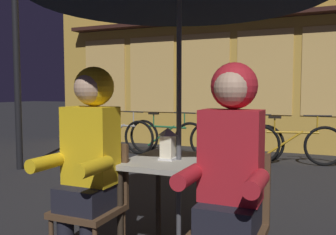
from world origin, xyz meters
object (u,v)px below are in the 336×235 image
object	(u,v)px
chair_right	(232,219)
person_left_hooded	(88,149)
bicycle_fourth	(292,144)
lantern	(168,143)
chair_left	(94,199)
bicycle_third	(235,141)
bicycle_nearest	(117,135)
bicycle_second	(166,137)
cafe_table	(179,173)
person_right_hooded	(230,160)

from	to	relation	value
chair_right	person_left_hooded	bearing A→B (deg)	-176.61
bicycle_fourth	person_left_hooded	bearing A→B (deg)	-102.42
lantern	chair_left	bearing A→B (deg)	-141.15
chair_left	bicycle_third	xyz separation A→B (m)	(-0.00, 4.26, -0.14)
chair_left	person_left_hooded	distance (m)	0.36
bicycle_third	bicycle_fourth	distance (m)	0.96
bicycle_nearest	bicycle_second	world-z (taller)	same
bicycle_nearest	bicycle_third	bearing A→B (deg)	2.18
cafe_table	lantern	world-z (taller)	lantern
cafe_table	bicycle_nearest	distance (m)	4.75
lantern	bicycle_third	bearing A→B (deg)	96.02
cafe_table	chair_left	world-z (taller)	chair_left
person_left_hooded	bicycle_fourth	xyz separation A→B (m)	(0.95, 4.32, -0.50)
bicycle_third	bicycle_fourth	size ratio (longest dim) A/B	1.02
cafe_table	chair_right	size ratio (longest dim) A/B	0.85
bicycle_fourth	bicycle_nearest	bearing A→B (deg)	-178.38
person_left_hooded	bicycle_second	distance (m)	4.54
lantern	person_right_hooded	bearing A→B (deg)	-35.12
cafe_table	chair_right	world-z (taller)	chair_right
person_right_hooded	chair_left	bearing A→B (deg)	176.61
person_left_hooded	bicycle_second	xyz separation A→B (m)	(-1.33, 4.32, -0.50)
cafe_table	person_right_hooded	size ratio (longest dim) A/B	0.53
person_right_hooded	bicycle_second	xyz separation A→B (m)	(-2.29, 4.32, -0.50)
lantern	bicycle_fourth	world-z (taller)	lantern
chair_right	bicycle_fourth	size ratio (longest dim) A/B	0.53
person_left_hooded	bicycle_third	world-z (taller)	person_left_hooded
bicycle_nearest	bicycle_third	distance (m)	2.36
cafe_table	bicycle_fourth	xyz separation A→B (m)	(0.47, 3.89, -0.29)
bicycle_third	chair_right	bearing A→B (deg)	-77.23
chair_left	bicycle_third	distance (m)	4.26
chair_right	person_right_hooded	bearing A→B (deg)	-90.00
cafe_table	bicycle_fourth	bearing A→B (deg)	83.10
chair_right	chair_left	bearing A→B (deg)	180.00
cafe_table	chair_left	size ratio (longest dim) A/B	0.85
bicycle_third	bicycle_nearest	bearing A→B (deg)	-177.82
chair_left	bicycle_fourth	world-z (taller)	chair_left
cafe_table	chair_left	distance (m)	0.62
lantern	chair_left	xyz separation A→B (m)	(-0.41, -0.33, -0.37)
bicycle_fourth	chair_right	bearing A→B (deg)	-89.88
bicycle_nearest	bicycle_fourth	bearing A→B (deg)	1.62
cafe_table	person_right_hooded	xyz separation A→B (m)	(0.48, -0.43, 0.21)
chair_right	bicycle_nearest	world-z (taller)	chair_right
chair_right	bicycle_third	bearing A→B (deg)	102.77
cafe_table	bicycle_third	size ratio (longest dim) A/B	0.44
chair_left	chair_right	size ratio (longest dim) A/B	1.00
bicycle_second	bicycle_third	size ratio (longest dim) A/B	1.00
cafe_table	bicycle_fourth	world-z (taller)	bicycle_fourth
chair_left	person_right_hooded	size ratio (longest dim) A/B	0.62
lantern	person_left_hooded	xyz separation A→B (m)	(-0.41, -0.39, -0.01)
lantern	bicycle_nearest	bearing A→B (deg)	125.87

